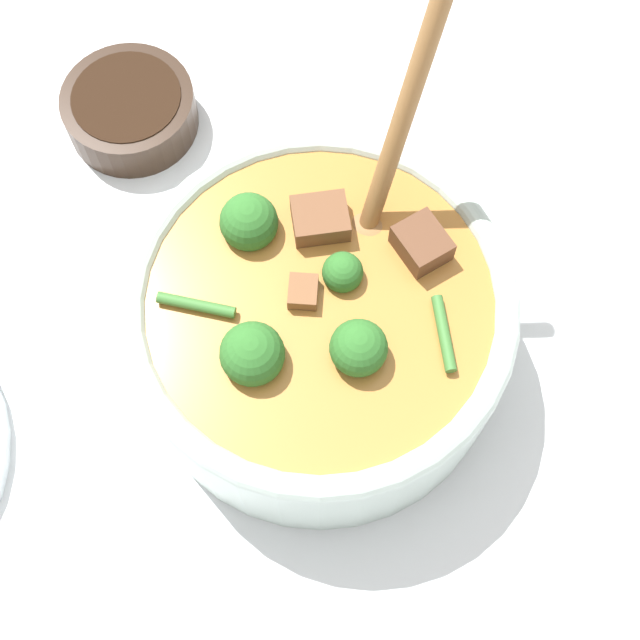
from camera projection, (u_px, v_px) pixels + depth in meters
ground_plane at (320, 355)px, 0.62m from camera, size 4.00×4.00×0.00m
stew_bowl at (320, 323)px, 0.57m from camera, size 0.24×0.27×0.26m
condiment_bowl at (130, 109)px, 0.68m from camera, size 0.10×0.10×0.03m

